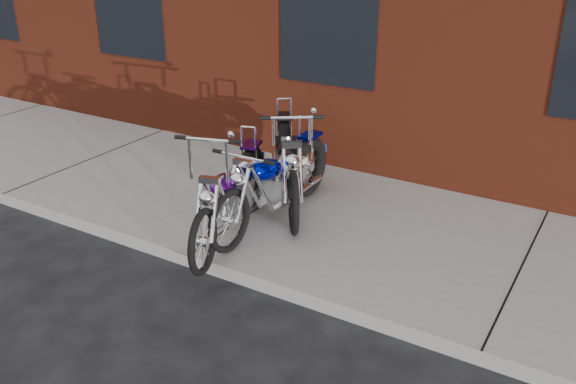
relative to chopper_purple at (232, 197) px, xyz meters
The scene contains 5 objects.
ground 0.87m from the chopper_purple, 98.48° to the right, with size 120.00×120.00×0.00m, color #2D2D30.
sidewalk 0.98m from the chopper_purple, 96.64° to the left, with size 22.00×3.00×0.15m, color gray.
chopper_purple is the anchor object (origin of this frame).
chopper_blue 0.59m from the chopper_purple, 67.36° to the left, with size 0.58×2.38×1.03m.
chopper_third 1.10m from the chopper_purple, 87.30° to the left, with size 1.50×2.09×1.25m.
Camera 1 is at (3.69, -4.16, 3.29)m, focal length 38.00 mm.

